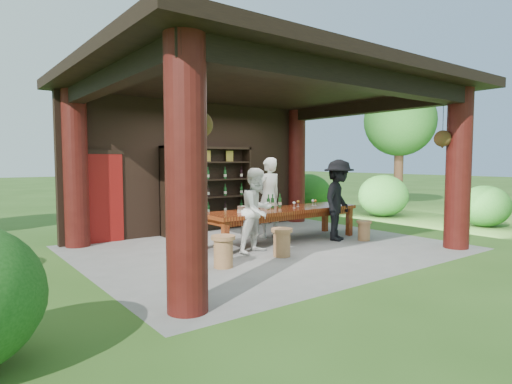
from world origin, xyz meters
TOP-DOWN VIEW (x-y plane):
  - ground at (0.00, 0.00)m, footprint 90.00×90.00m
  - pavilion at (-0.01, 0.43)m, footprint 7.50×6.00m
  - wine_shelf at (0.01, 2.45)m, footprint 2.48×0.38m
  - tasting_table at (0.68, 0.31)m, footprint 3.89×1.06m
  - stool_near_left at (-0.30, -0.82)m, footprint 0.41×0.41m
  - stool_near_right at (2.27, -0.70)m, footprint 0.35×0.35m
  - stool_far_left at (-1.64, -0.85)m, footprint 0.42×0.42m
  - host at (0.80, 0.96)m, footprint 0.70×0.47m
  - guest_woman at (-0.46, -0.25)m, footprint 0.94×0.81m
  - guest_man at (1.81, -0.33)m, footprint 1.38×1.15m
  - table_bottles at (0.67, 0.61)m, footprint 0.42×0.08m
  - table_glasses at (1.41, 0.35)m, footprint 0.82×0.23m
  - napkin_basket at (-0.42, 0.22)m, footprint 0.26×0.18m
  - shrubs at (0.80, 0.68)m, footprint 14.07×7.94m
  - trees at (3.61, 1.70)m, footprint 20.11×11.38m

SIDE VIEW (x-z plane):
  - ground at x=0.00m, z-range 0.00..0.00m
  - stool_near_right at x=2.27m, z-range 0.01..0.47m
  - stool_near_left at x=-0.30m, z-range 0.02..0.56m
  - stool_far_left at x=-1.64m, z-range 0.02..0.57m
  - shrubs at x=0.80m, z-range -0.12..1.24m
  - tasting_table at x=0.68m, z-range 0.26..1.01m
  - napkin_basket at x=-0.42m, z-range 0.75..0.89m
  - table_glasses at x=1.41m, z-range 0.75..0.90m
  - guest_woman at x=-0.46m, z-range 0.00..1.68m
  - table_bottles at x=0.67m, z-range 0.75..1.06m
  - guest_man at x=1.81m, z-range 0.00..1.85m
  - host at x=0.80m, z-range 0.00..1.90m
  - wine_shelf at x=0.01m, z-range 0.00..2.18m
  - pavilion at x=-0.01m, z-range 0.33..3.93m
  - trees at x=3.61m, z-range 0.97..5.77m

